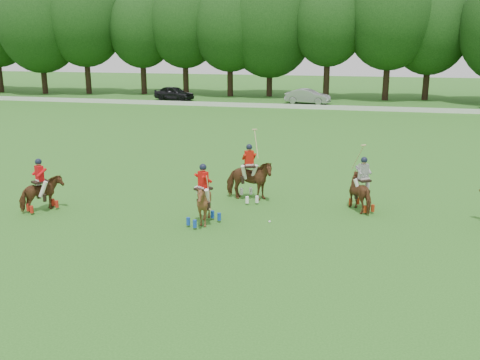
% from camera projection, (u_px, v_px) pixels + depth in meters
% --- Properties ---
extents(ground, '(180.00, 180.00, 0.00)m').
position_uv_depth(ground, '(202.00, 255.00, 16.91)').
color(ground, '#28621C').
rests_on(ground, ground).
extents(tree_line, '(117.98, 14.32, 14.75)m').
position_uv_depth(tree_line, '(331.00, 25.00, 59.96)').
color(tree_line, black).
rests_on(tree_line, ground).
extents(boundary_rail, '(120.00, 0.10, 0.44)m').
position_uv_depth(boundary_rail, '(318.00, 107.00, 52.60)').
color(boundary_rail, white).
rests_on(boundary_rail, ground).
extents(car_left, '(4.96, 2.92, 1.58)m').
position_uv_depth(car_left, '(174.00, 93.00, 60.44)').
color(car_left, black).
rests_on(car_left, ground).
extents(car_mid, '(4.96, 2.37, 1.57)m').
position_uv_depth(car_mid, '(308.00, 96.00, 57.03)').
color(car_mid, '#9E9FA3').
rests_on(car_mid, ground).
extents(polo_red_a, '(1.53, 1.80, 2.13)m').
position_uv_depth(polo_red_a, '(41.00, 193.00, 21.07)').
color(polo_red_a, '#4E2B14').
rests_on(polo_red_a, ground).
extents(polo_red_b, '(2.16, 2.04, 2.96)m').
position_uv_depth(polo_red_b, '(249.00, 180.00, 22.46)').
color(polo_red_b, '#4E2B14').
rests_on(polo_red_b, ground).
extents(polo_red_c, '(1.86, 1.90, 2.29)m').
position_uv_depth(polo_red_c, '(204.00, 203.00, 19.48)').
color(polo_red_c, '#4E2B14').
rests_on(polo_red_c, ground).
extents(polo_stripe_a, '(1.60, 1.85, 2.71)m').
position_uv_depth(polo_stripe_a, '(362.00, 192.00, 21.18)').
color(polo_stripe_a, '#4E2B14').
rests_on(polo_stripe_a, ground).
extents(polo_ball, '(0.09, 0.09, 0.09)m').
position_uv_depth(polo_ball, '(270.00, 222.00, 19.87)').
color(polo_ball, white).
rests_on(polo_ball, ground).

